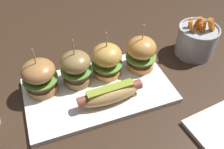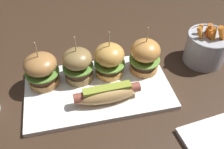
# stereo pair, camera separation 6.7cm
# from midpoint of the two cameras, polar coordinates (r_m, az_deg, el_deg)

# --- Properties ---
(ground_plane) EXTENTS (3.00, 3.00, 0.00)m
(ground_plane) POSITION_cam_midpoint_polar(r_m,az_deg,el_deg) (0.70, -0.44, -3.82)
(ground_plane) COLOR #382619
(platter_main) EXTENTS (0.40, 0.22, 0.01)m
(platter_main) POSITION_cam_midpoint_polar(r_m,az_deg,el_deg) (0.69, -0.45, -3.43)
(platter_main) COLOR white
(platter_main) RESTS_ON ground
(hot_dog) EXTENTS (0.17, 0.06, 0.05)m
(hot_dog) POSITION_cam_midpoint_polar(r_m,az_deg,el_deg) (0.64, 1.90, -4.50)
(hot_dog) COLOR tan
(hot_dog) RESTS_ON platter_main
(slider_far_left) EXTENTS (0.09, 0.09, 0.14)m
(slider_far_left) POSITION_cam_midpoint_polar(r_m,az_deg,el_deg) (0.68, -13.12, 0.90)
(slider_far_left) COLOR #AA743E
(slider_far_left) RESTS_ON platter_main
(slider_center_left) EXTENTS (0.09, 0.09, 0.14)m
(slider_center_left) POSITION_cam_midpoint_polar(r_m,az_deg,el_deg) (0.68, -5.07, 2.11)
(slider_center_left) COLOR olive
(slider_center_left) RESTS_ON platter_main
(slider_center_right) EXTENTS (0.09, 0.09, 0.14)m
(slider_center_right) POSITION_cam_midpoint_polar(r_m,az_deg,el_deg) (0.70, 2.14, 3.30)
(slider_center_right) COLOR gold
(slider_center_right) RESTS_ON platter_main
(slider_far_right) EXTENTS (0.09, 0.09, 0.15)m
(slider_far_right) POSITION_cam_midpoint_polar(r_m,az_deg,el_deg) (0.72, 10.18, 4.11)
(slider_far_right) COLOR #D08D43
(slider_far_right) RESTS_ON platter_main
(fries_bucket) EXTENTS (0.13, 0.13, 0.14)m
(fries_bucket) POSITION_cam_midpoint_polar(r_m,az_deg,el_deg) (0.82, 22.87, 5.65)
(fries_bucket) COLOR #A8AAB2
(fries_bucket) RESTS_ON ground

